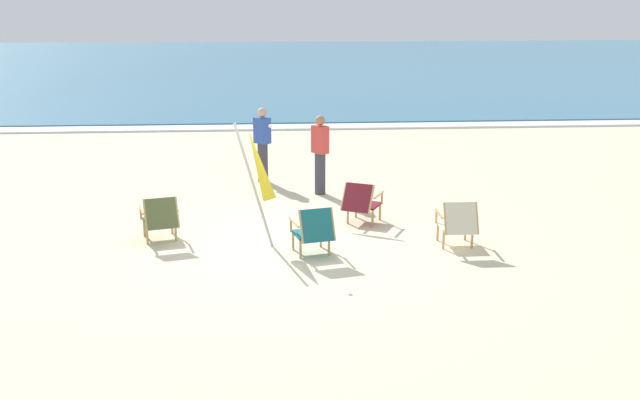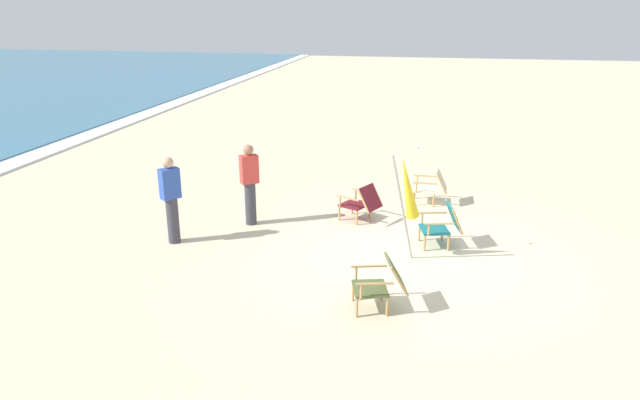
% 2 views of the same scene
% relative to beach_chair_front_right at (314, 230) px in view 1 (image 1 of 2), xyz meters
% --- Properties ---
extents(ground_plane, '(80.00, 80.00, 0.00)m').
position_rel_beach_chair_front_right_xyz_m(ground_plane, '(-0.58, 0.54, -0.43)').
color(ground_plane, beige).
extents(sea, '(80.00, 40.00, 0.10)m').
position_rel_beach_chair_front_right_xyz_m(sea, '(-0.58, 32.02, -0.38)').
color(sea, teal).
rests_on(sea, ground).
extents(surf_band, '(80.00, 1.10, 0.06)m').
position_rel_beach_chair_front_right_xyz_m(surf_band, '(-0.58, 11.72, -0.40)').
color(surf_band, white).
rests_on(surf_band, ground).
extents(beach_chair_front_right, '(0.72, 0.82, 0.81)m').
position_rel_beach_chair_front_right_xyz_m(beach_chair_front_right, '(0.00, 0.00, 0.00)').
color(beach_chair_front_right, '#196066').
rests_on(beach_chair_front_right, ground).
extents(beach_chair_mid_center, '(0.85, 0.94, 0.78)m').
position_rel_beach_chair_front_right_xyz_m(beach_chair_mid_center, '(0.94, 1.61, -0.01)').
color(beach_chair_mid_center, maroon).
rests_on(beach_chair_mid_center, ground).
extents(beach_chair_back_left, '(0.60, 0.73, 0.80)m').
position_rel_beach_chair_front_right_xyz_m(beach_chair_back_left, '(2.35, 0.23, -0.00)').
color(beach_chair_back_left, beige).
rests_on(beach_chair_back_left, ground).
extents(beach_chair_far_center, '(0.75, 0.88, 0.78)m').
position_rel_beach_chair_front_right_xyz_m(beach_chair_far_center, '(-2.49, 0.87, -0.01)').
color(beach_chair_far_center, '#515B33').
rests_on(beach_chair_far_center, ground).
extents(umbrella_furled_yellow, '(0.72, 0.52, 2.02)m').
position_rel_beach_chair_front_right_xyz_m(umbrella_furled_yellow, '(-0.84, 0.64, 0.89)').
color(umbrella_furled_yellow, '#B7B2A8').
rests_on(umbrella_furled_yellow, ground).
extents(person_near_chairs, '(0.36, 0.39, 1.63)m').
position_rel_beach_chair_front_right_xyz_m(person_near_chairs, '(0.36, 3.77, 0.41)').
color(person_near_chairs, '#383842').
rests_on(person_near_chairs, ground).
extents(person_by_waterline, '(0.39, 0.37, 1.63)m').
position_rel_beach_chair_front_right_xyz_m(person_by_waterline, '(-0.82, 4.87, 0.41)').
color(person_by_waterline, '#383842').
rests_on(person_by_waterline, ground).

